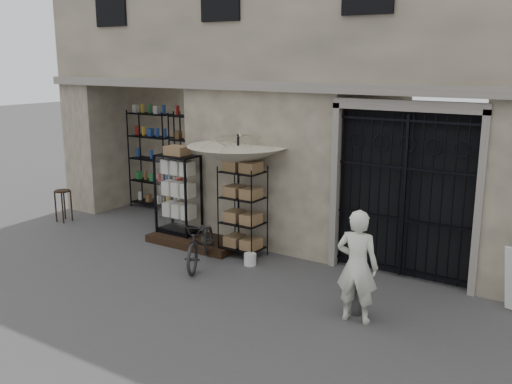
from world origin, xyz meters
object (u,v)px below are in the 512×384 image
Objects in this scene: market_umbrella at (238,151)px; shopkeeper at (355,320)px; wooden_stool at (63,205)px; steel_bollard at (357,287)px; display_cabinet at (178,198)px; white_bucket at (250,259)px; wire_rack at (243,213)px; bicycle at (201,264)px.

market_umbrella reaches higher than shopkeeper.
steel_bollard is (7.86, -0.90, 0.03)m from wooden_stool.
shopkeeper is at bearing -71.21° from steel_bollard.
white_bucket is (2.15, -0.48, -0.79)m from display_cabinet.
market_umbrella is (1.48, 0.10, 1.12)m from display_cabinet.
shopkeeper is (0.07, -0.19, -0.43)m from steel_bollard.
display_cabinet reaches higher than shopkeeper.
wire_rack is 7.68× the size of white_bucket.
display_cabinet is 5.06m from shopkeeper.
display_cabinet reaches higher than bicycle.
wire_rack is at bearing 138.79° from white_bucket.
white_bucket is at bearing 6.64° from bicycle.
white_bucket is 5.35m from wooden_stool.
display_cabinet is 2.09× the size of steel_bollard.
display_cabinet is 1.74m from wire_rack.
wire_rack is 0.94m from white_bucket.
shopkeeper is at bearing -26.80° from market_umbrella.
bicycle is at bearing -26.98° from display_cabinet.
market_umbrella is at bearing -33.94° from shopkeeper.
shopkeeper is at bearing -7.83° from wooden_stool.
wooden_stool is 8.01m from shopkeeper.
shopkeeper is (3.25, -1.64, -2.02)m from market_umbrella.
white_bucket is (0.42, -0.37, -0.76)m from wire_rack.
bicycle is at bearing -96.08° from wire_rack.
wooden_stool reaches higher than white_bucket.
wooden_stool is at bearing -158.66° from wire_rack.
steel_bollard reaches higher than wooden_stool.
wire_rack is 1.26m from bicycle.
wooden_stool is at bearing -14.98° from shopkeeper.
wire_rack reaches higher than shopkeeper.
display_cabinet is at bearing -166.35° from wire_rack.
shopkeeper is (3.37, -0.59, 0.00)m from bicycle.
wire_rack is at bearing -40.06° from market_umbrella.
market_umbrella is 2.10m from white_bucket.
wire_rack is 4.96m from wooden_stool.
wire_rack is 0.63× the size of market_umbrella.
bicycle is 3.35m from steel_bollard.
wooden_stool is 0.87× the size of steel_bollard.
market_umbrella is 2.28m from bicycle.
wooden_stool is (-4.68, -0.55, -1.62)m from market_umbrella.
market_umbrella is 3.84m from steel_bollard.
wire_rack is 3.44m from shopkeeper.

